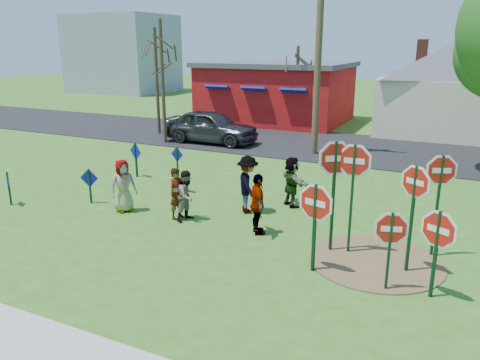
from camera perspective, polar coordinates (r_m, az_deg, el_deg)
The scene contains 30 objects.
ground at distance 14.09m, azimuth -1.43°, elevation -4.78°, with size 120.00×120.00×0.00m, color #345E1A.
sidewalk at distance 9.02m, azimuth -23.93°, elevation -19.15°, with size 22.00×1.80×0.08m, color #9E9E99.
road at distance 24.49m, azimuth 10.88°, elevation 4.11°, with size 120.00×7.50×0.04m, color black.
dirt_patch at distance 11.93m, azimuth 16.17°, elevation -9.45°, with size 3.20×3.20×0.03m, color brown.
red_building at distance 31.99m, azimuth 4.47°, elevation 10.69°, with size 9.40×7.69×3.90m.
cream_house at distance 29.78m, azimuth 25.02°, elevation 10.69°, with size 9.40×9.40×6.50m.
distant_building at distance 53.81m, azimuth -14.09°, elevation 14.70°, with size 10.00×8.00×8.00m, color #8C939E.
stop_sign_a at distance 10.60m, azimuth 9.16°, elevation -3.55°, with size 1.13×0.29×2.24m.
stop_sign_b at distance 11.55m, azimuth 13.68°, elevation 1.06°, with size 1.10×0.08×2.93m.
stop_sign_c at distance 10.99m, azimuth 20.47°, elevation -1.66°, with size 0.87×0.52×2.66m.
stop_sign_d at distance 12.05m, azimuth 23.23°, elevation -0.01°, with size 0.93×0.41×2.70m.
stop_sign_e at distance 10.22m, azimuth 17.90°, elevation -6.36°, with size 0.93×0.30×1.88m.
stop_sign_f at distance 10.22m, azimuth 22.99°, elevation -6.15°, with size 0.96×0.49×2.03m.
stop_sign_g at distance 11.56m, azimuth 11.46°, elevation 1.10°, with size 0.95×0.70×2.99m.
blue_diamond_a at distance 16.85m, azimuth -26.38°, elevation -0.52°, with size 0.56×0.37×1.13m.
blue_diamond_b at distance 16.02m, azimuth -17.87°, elevation -0.24°, with size 0.62×0.17×1.18m.
blue_diamond_c at distance 18.74m, azimuth -12.58°, elevation 2.90°, with size 0.69×0.26×1.38m.
blue_diamond_d at distance 18.17m, azimuth -7.66°, elevation 2.55°, with size 0.59×0.10×1.27m.
person_a at distance 14.93m, azimuth -14.04°, elevation -0.68°, with size 0.81×0.53×1.66m, color #3B4683.
person_b at distance 14.02m, azimuth -7.67°, elevation -1.65°, with size 0.57×0.37×1.56m, color #226759.
person_c at distance 13.86m, azimuth -6.43°, elevation -1.89°, with size 0.74×0.58×1.52m, color brown.
person_d at distance 14.36m, azimuth 0.94°, elevation -0.57°, with size 1.16×0.67×1.80m, color #2D2D32.
person_e at distance 12.75m, azimuth 2.17°, elevation -2.99°, with size 1.00×0.42×1.71m, color #4B3061.
person_f at distance 15.04m, azimuth 6.33°, elevation -0.22°, with size 1.51×0.48×1.63m, color #1B4C2B.
suv at distance 24.72m, azimuth -3.61°, elevation 6.55°, with size 2.02×5.02×1.71m, color #313136.
utility_pole at distance 22.04m, azimuth 9.60°, elevation 16.36°, with size 2.41×0.31×9.83m.
bare_tree_west at distance 24.63m, azimuth -9.51°, elevation 13.71°, with size 1.80×1.80×6.25m.
bare_tree_east at distance 27.83m, azimuth 6.96°, elevation 12.15°, with size 1.80×1.80×4.80m.
bare_tree_mid at distance 27.38m, azimuth -10.19°, elevation 13.47°, with size 1.80×1.80×5.92m.
bare_tree_extra at distance 27.99m, azimuth 6.99°, elevation 12.36°, with size 1.80×1.80×4.94m.
Camera 1 is at (5.99, -11.70, 5.07)m, focal length 35.00 mm.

